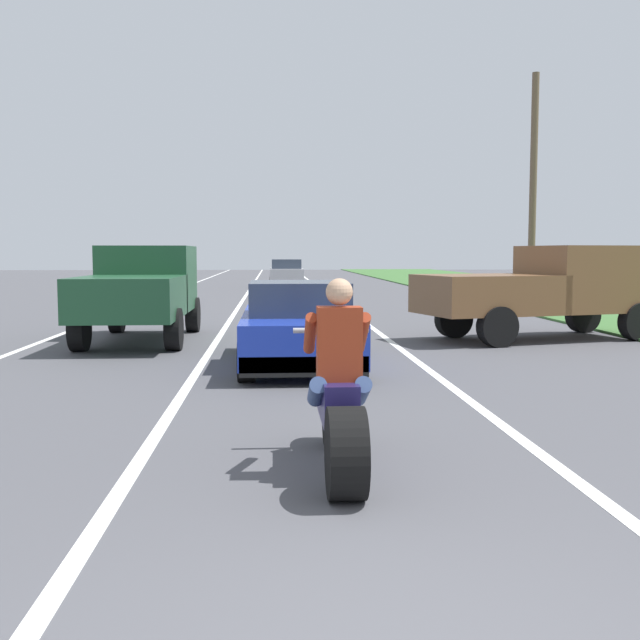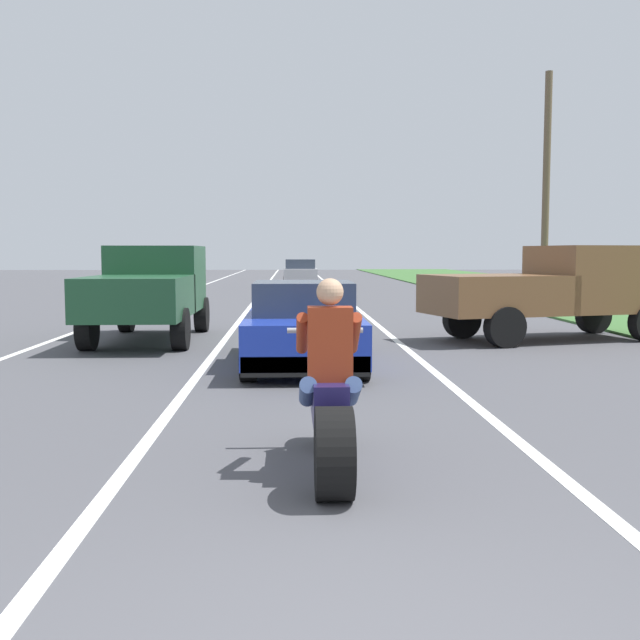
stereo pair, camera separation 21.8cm
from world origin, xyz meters
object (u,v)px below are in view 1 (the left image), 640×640
object	(u,v)px
motorcycle_with_rider	(339,404)
pickup_truck_right_shoulder_brown	(543,287)
sports_car_blue	(299,327)
distant_car_far_ahead	(286,273)
pickup_truck_left_lane_dark_green	(141,288)

from	to	relation	value
motorcycle_with_rider	pickup_truck_right_shoulder_brown	size ratio (longest dim) A/B	0.43
sports_car_blue	pickup_truck_right_shoulder_brown	xyz separation A→B (m)	(5.27, 3.37, 0.48)
motorcycle_with_rider	distant_car_far_ahead	bearing A→B (deg)	89.69
pickup_truck_right_shoulder_brown	distant_car_far_ahead	distance (m)	25.53
pickup_truck_left_lane_dark_green	distant_car_far_ahead	world-z (taller)	pickup_truck_left_lane_dark_green
distant_car_far_ahead	motorcycle_with_rider	bearing A→B (deg)	-90.31
pickup_truck_left_lane_dark_green	motorcycle_with_rider	bearing A→B (deg)	-71.34
motorcycle_with_rider	pickup_truck_left_lane_dark_green	world-z (taller)	pickup_truck_left_lane_dark_green
sports_car_blue	distant_car_far_ahead	distance (m)	28.41
sports_car_blue	pickup_truck_left_lane_dark_green	bearing A→B (deg)	131.12
distant_car_far_ahead	pickup_truck_left_lane_dark_green	bearing A→B (deg)	-97.92
pickup_truck_right_shoulder_brown	distant_car_far_ahead	size ratio (longest dim) A/B	1.29
sports_car_blue	pickup_truck_right_shoulder_brown	distance (m)	6.27
motorcycle_with_rider	pickup_truck_left_lane_dark_green	size ratio (longest dim) A/B	0.46
sports_car_blue	distant_car_far_ahead	xyz separation A→B (m)	(0.30, 28.41, 0.14)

